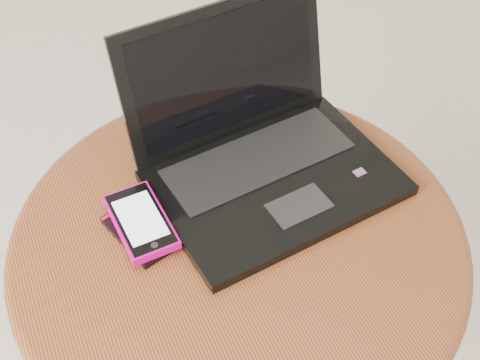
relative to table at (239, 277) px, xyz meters
name	(u,v)px	position (x,y,z in m)	size (l,w,h in m)	color
table	(239,277)	(0.00, 0.00, 0.00)	(0.60, 0.60, 0.47)	#4F210F
laptop	(260,150)	(0.07, 0.09, 0.14)	(0.34, 0.31, 0.20)	black
phone_black	(139,232)	(-0.12, 0.05, 0.11)	(0.08, 0.11, 0.01)	black
phone_pink	(141,221)	(-0.11, 0.05, 0.12)	(0.07, 0.12, 0.01)	#D80189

